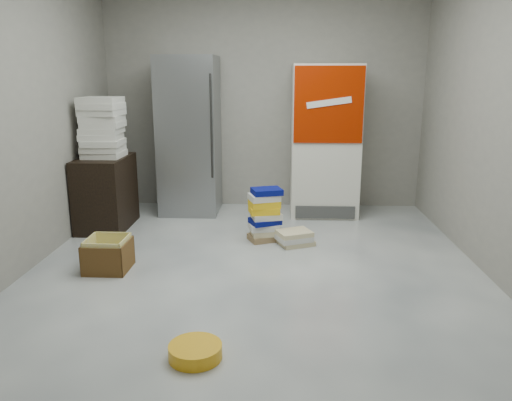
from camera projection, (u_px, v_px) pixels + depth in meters
The scene contains 10 objects.
ground at pixel (254, 278), 4.23m from camera, with size 5.00×5.00×0.00m, color silver.
room_shell at pixel (254, 59), 3.79m from camera, with size 4.04×5.04×2.82m.
steel_fridge at pixel (190, 136), 6.10m from camera, with size 0.70×0.72×1.90m.
coke_cooler at pixel (325, 141), 6.03m from camera, with size 0.80×0.73×1.80m.
wood_shelf at pixel (106, 193), 5.57m from camera, with size 0.50×0.80×0.80m, color black.
supply_box_stack at pixel (102, 127), 5.39m from camera, with size 0.45×0.44×0.65m.
phonebook_stack_main at pixel (265, 215), 5.14m from camera, with size 0.38×0.33×0.56m.
phonebook_stack_side at pixel (295, 238), 5.05m from camera, with size 0.42×0.38×0.15m.
cardboard_box at pixel (108, 257), 4.39m from camera, with size 0.37×0.37×0.30m.
bucket_lid at pixel (195, 351), 3.03m from camera, with size 0.33×0.33×0.09m, color #F4AC18.
Camera 1 is at (0.19, -3.94, 1.68)m, focal length 35.00 mm.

